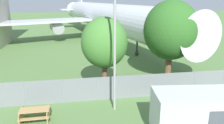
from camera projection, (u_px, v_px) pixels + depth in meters
name	position (u px, v px, depth m)	size (l,w,h in m)	color
perimeter_fence	(97.00, 89.00, 15.90)	(56.07, 0.07, 1.80)	gray
airplane	(104.00, 16.00, 38.66)	(37.78, 46.71, 13.01)	silver
portable_cabin	(194.00, 113.00, 11.90)	(4.64, 2.75, 2.43)	silver
picnic_bench_near_cabin	(35.00, 114.00, 13.34)	(1.79, 1.42, 0.76)	tan
tree_near_hangar	(171.00, 30.00, 19.14)	(4.79, 4.79, 7.18)	brown
tree_left_of_cabin	(104.00, 43.00, 16.56)	(3.55, 3.55, 5.97)	brown
light_mast	(115.00, 33.00, 13.36)	(0.44, 0.44, 8.61)	#99999E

